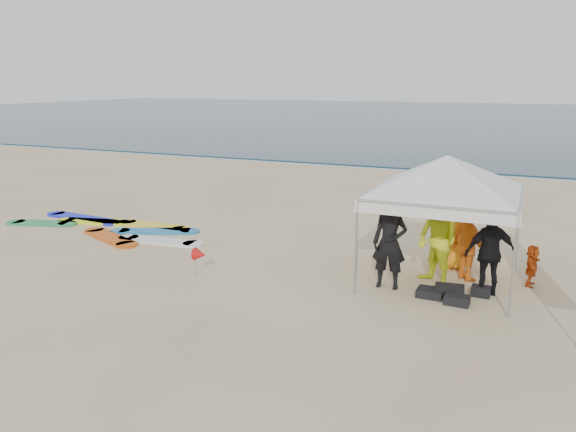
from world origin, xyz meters
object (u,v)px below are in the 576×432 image
(person_yellow, at_px, (437,241))
(surfboard_spread, at_px, (113,228))
(person_black_a, at_px, (390,243))
(person_orange_a, at_px, (470,240))
(person_black_b, at_px, (490,253))
(marker_pennant, at_px, (200,255))
(person_orange_b, at_px, (456,234))
(canopy_tent, at_px, (448,156))
(person_seated, at_px, (532,266))

(person_yellow, relative_size, surfboard_spread, 0.31)
(person_black_a, distance_m, person_yellow, 1.02)
(person_orange_a, relative_size, surfboard_spread, 0.28)
(person_black_b, height_order, marker_pennant, person_black_b)
(person_orange_b, bearing_deg, surfboard_spread, -17.72)
(person_yellow, xyz_separation_m, canopy_tent, (0.06, 0.26, 1.72))
(canopy_tent, height_order, marker_pennant, canopy_tent)
(person_black_b, distance_m, marker_pennant, 5.96)
(person_orange_a, bearing_deg, person_yellow, 88.93)
(person_black_a, relative_size, person_orange_b, 1.19)
(person_black_b, xyz_separation_m, person_orange_b, (-0.81, 1.40, -0.08))
(person_black_b, bearing_deg, person_seated, -160.44)
(person_black_a, height_order, surfboard_spread, person_black_a)
(canopy_tent, bearing_deg, surfboard_spread, 175.94)
(marker_pennant, bearing_deg, person_yellow, 17.60)
(person_black_a, xyz_separation_m, person_yellow, (0.87, 0.53, 0.00))
(person_orange_a, distance_m, person_seated, 1.31)
(surfboard_spread, bearing_deg, person_yellow, -5.70)
(person_black_a, xyz_separation_m, surfboard_spread, (-8.34, 1.45, -0.91))
(person_seated, bearing_deg, person_orange_a, 100.37)
(canopy_tent, height_order, surfboard_spread, canopy_tent)
(person_orange_b, bearing_deg, marker_pennant, 9.21)
(person_orange_a, xyz_separation_m, marker_pennant, (-5.35, -2.11, -0.37))
(person_black_a, bearing_deg, person_seated, 22.47)
(person_yellow, relative_size, person_orange_a, 1.09)
(person_seated, distance_m, canopy_tent, 2.89)
(person_black_b, bearing_deg, person_orange_a, -88.27)
(person_orange_a, bearing_deg, surfboard_spread, 41.77)
(person_black_a, bearing_deg, person_yellow, 28.95)
(person_black_a, relative_size, marker_pennant, 2.97)
(person_orange_a, bearing_deg, person_black_b, 164.23)
(person_orange_b, distance_m, marker_pennant, 5.70)
(person_orange_b, relative_size, canopy_tent, 0.39)
(person_black_b, relative_size, canopy_tent, 0.43)
(person_black_b, bearing_deg, person_orange_b, -88.67)
(person_orange_b, bearing_deg, person_orange_a, 100.04)
(person_orange_a, relative_size, person_black_b, 1.00)
(person_seated, relative_size, surfboard_spread, 0.14)
(person_black_a, xyz_separation_m, person_seated, (2.69, 1.26, -0.51))
(person_black_b, bearing_deg, surfboard_spread, -34.86)
(person_yellow, height_order, surfboard_spread, person_yellow)
(canopy_tent, bearing_deg, person_orange_a, 32.19)
(person_orange_a, distance_m, person_black_b, 0.88)
(person_seated, bearing_deg, person_orange_b, 76.71)
(person_orange_b, relative_size, person_seated, 1.82)
(person_orange_b, bearing_deg, canopy_tent, 60.30)
(person_orange_b, distance_m, canopy_tent, 2.12)
(person_yellow, height_order, person_black_b, person_yellow)
(person_orange_a, relative_size, marker_pennant, 2.72)
(person_seated, bearing_deg, person_black_a, 119.55)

